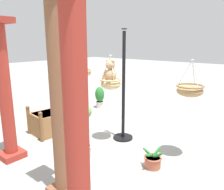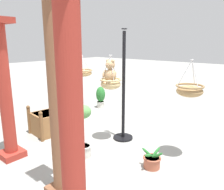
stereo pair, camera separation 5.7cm
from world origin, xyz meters
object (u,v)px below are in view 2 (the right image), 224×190
Objects in this scene: teddy_bear at (110,73)px; potted_plant_small_succulent at (101,97)px; hanging_basket_with_teddy at (111,83)px; greenhouse_pillar_far_back at (5,94)px; greenhouse_pillar_right at (72,142)px; display_pole_central at (123,107)px; greenhouse_pillar_left at (56,96)px; potted_plant_tall_leafy at (84,129)px; hanging_basket_right_low at (83,73)px; potted_plant_trailing_ivy at (152,161)px; hanging_basket_left_high at (190,90)px; potted_plant_flowering_red at (76,103)px; wooden_planter_box at (50,122)px.

potted_plant_small_succulent is at bearing -42.13° from teddy_bear.
greenhouse_pillar_far_back is at bearing 62.21° from hanging_basket_with_teddy.
hanging_basket_with_teddy is at bearing -54.59° from greenhouse_pillar_right.
greenhouse_pillar_left reaches higher than display_pole_central.
display_pole_central is at bearing -59.40° from greenhouse_pillar_right.
potted_plant_tall_leafy reaches higher than potted_plant_small_succulent.
greenhouse_pillar_left is 4.49m from potted_plant_small_succulent.
potted_plant_small_succulent is at bearing -52.06° from potted_plant_tall_leafy.
hanging_basket_right_low is 0.22× the size of greenhouse_pillar_far_back.
hanging_basket_left_high is at bearing -111.17° from potted_plant_trailing_ivy.
potted_plant_flowering_red is (2.77, -2.64, -1.14)m from greenhouse_pillar_left.
potted_plant_flowering_red is (1.20, -2.60, -0.90)m from greenhouse_pillar_far_back.
wooden_planter_box is at bearing 103.10° from potted_plant_small_succulent.
potted_plant_small_succulent reaches higher than potted_plant_flowering_red.
display_pole_central reaches higher than potted_plant_tall_leafy.
display_pole_central is 0.95× the size of greenhouse_pillar_far_back.
potted_plant_small_succulent reaches higher than wooden_planter_box.
greenhouse_pillar_far_back is 1.55m from wooden_planter_box.
teddy_bear is at bearing 61.27° from display_pole_central.
greenhouse_pillar_right reaches higher than teddy_bear.
display_pole_central is 2.24m from greenhouse_pillar_left.
hanging_basket_with_teddy is 1.02× the size of potted_plant_small_succulent.
teddy_bear is at bearing -15.78° from potted_plant_trailing_ivy.
hanging_basket_left_high reaches higher than potted_plant_small_succulent.
hanging_basket_with_teddy is (0.15, 0.25, 0.54)m from display_pole_central.
potted_plant_small_succulent is (0.49, -1.20, -0.96)m from hanging_basket_right_low.
hanging_basket_right_low is at bearing -77.92° from greenhouse_pillar_far_back.
greenhouse_pillar_left reaches higher than hanging_basket_left_high.
teddy_bear is 0.89× the size of hanging_basket_right_low.
hanging_basket_right_low is at bearing -9.39° from display_pole_central.
potted_plant_flowering_red reaches higher than potted_plant_trailing_ivy.
greenhouse_pillar_far_back is at bearing 105.73° from potted_plant_small_succulent.
hanging_basket_with_teddy is 1.81m from wooden_planter_box.
hanging_basket_right_low reaches higher than wooden_planter_box.
potted_plant_small_succulent is at bearing -48.72° from greenhouse_pillar_right.
potted_plant_small_succulent is (0.54, -2.34, 0.09)m from wooden_planter_box.
greenhouse_pillar_right is 1.14× the size of greenhouse_pillar_far_back.
hanging_basket_with_teddy is 0.24× the size of greenhouse_pillar_left.
greenhouse_pillar_far_back reaches higher than potted_plant_small_succulent.
hanging_basket_with_teddy is at bearing -155.54° from wooden_planter_box.
hanging_basket_right_low is at bearing -48.50° from greenhouse_pillar_left.
greenhouse_pillar_right is at bearing 103.33° from potted_plant_trailing_ivy.
greenhouse_pillar_left is 2.62m from wooden_planter_box.
greenhouse_pillar_far_back is at bearing 61.81° from display_pole_central.
hanging_basket_right_low is 3.08m from potted_plant_trailing_ivy.
teddy_bear is 1.60m from hanging_basket_left_high.
potted_plant_flowering_red is 0.92m from potted_plant_small_succulent.
wooden_planter_box is 1.53m from potted_plant_tall_leafy.
greenhouse_pillar_left is at bearing 136.35° from potted_plant_flowering_red.
greenhouse_pillar_far_back reaches higher than potted_plant_trailing_ivy.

